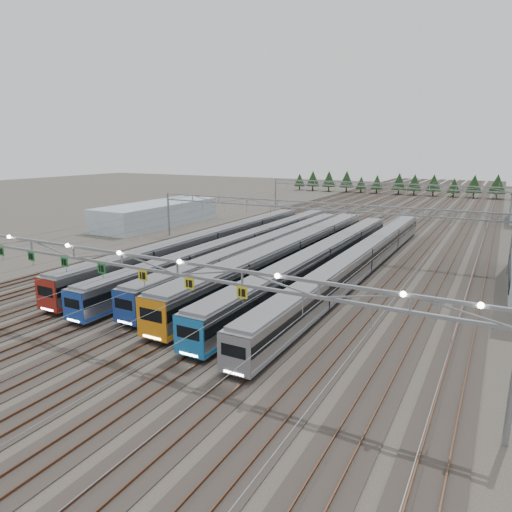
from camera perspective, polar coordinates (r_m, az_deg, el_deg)
The scene contains 13 objects.
ground at distance 40.45m, azimuth -15.75°, elevation -10.51°, with size 400.00×400.00×0.00m, color #47423A.
track_bed at distance 129.62m, azimuth 16.70°, elevation 6.37°, with size 54.00×260.00×5.42m.
train_a at distance 68.04m, azimuth -5.81°, elevation 1.54°, with size 2.94×56.02×3.83m.
train_b at distance 68.50m, azimuth -1.12°, elevation 1.52°, with size 2.65×64.06×3.45m.
train_c at distance 63.76m, azimuth 1.04°, elevation 0.72°, with size 2.80×54.33×3.64m.
train_d at distance 60.44m, azimuth 4.15°, elevation 0.21°, with size 3.16×54.28×4.12m.
train_e at distance 58.30m, azimuth 7.94°, elevation -0.59°, with size 2.83×55.16×3.69m.
train_f at distance 60.05m, azimuth 13.07°, elevation -0.49°, with size 2.70×63.47×3.51m.
gantry_near at distance 38.15m, azimuth -16.59°, elevation -0.76°, with size 56.36×0.61×8.08m.
gantry_mid at distance 71.81m, azimuth 6.69°, elevation 5.56°, with size 56.36×0.36×8.00m.
gantry_far at distance 114.57m, azimuth 15.25°, elevation 8.08°, with size 56.36×0.36×8.00m.
west_shed at distance 99.71m, azimuth -12.20°, elevation 5.17°, with size 10.00×30.00×4.65m, color #95AAB2.
treeline at distance 169.36m, azimuth 17.23°, elevation 8.79°, with size 81.20×5.60×7.02m.
Camera 1 is at (26.47, -26.05, 16.03)m, focal length 32.00 mm.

